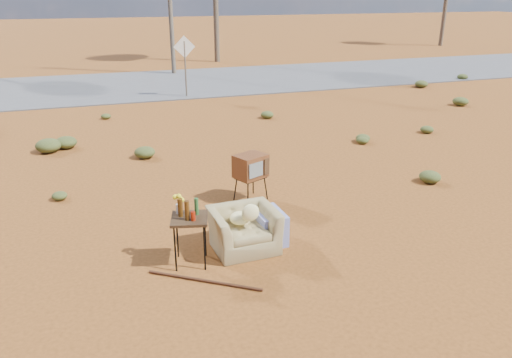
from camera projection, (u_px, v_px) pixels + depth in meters
name	position (u px, v px, depth m)	size (l,w,h in m)	color
ground	(248.00, 260.00, 7.30)	(140.00, 140.00, 0.00)	brown
highway	(136.00, 85.00, 20.57)	(140.00, 7.00, 0.04)	#565659
armchair	(249.00, 223.00, 7.54)	(1.17, 0.77, 0.85)	#948151
tv_unit	(251.00, 167.00, 9.15)	(0.68, 0.62, 0.89)	black
side_table	(187.00, 215.00, 6.98)	(0.62, 0.62, 1.02)	#372314
rusty_bar	(204.00, 281.00, 6.75)	(0.04, 0.04, 1.64)	#502715
road_sign	(185.00, 55.00, 17.84)	(0.78, 0.06, 2.19)	brown
scrub_patch	(150.00, 164.00, 10.90)	(17.49, 8.07, 0.33)	#495123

